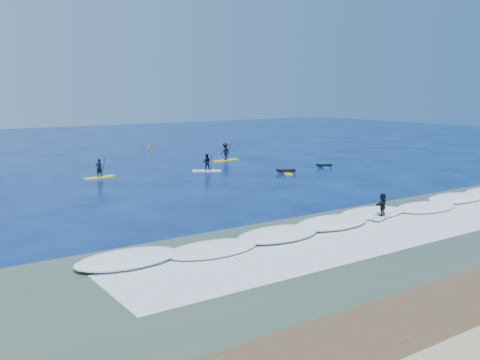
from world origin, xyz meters
TOP-DOWN VIEW (x-y plane):
  - ground at (0.00, 0.00)m, footprint 160.00×160.00m
  - shallow_water at (0.00, -14.00)m, footprint 90.00×13.00m
  - breaking_wave at (0.00, -10.00)m, footprint 40.00×6.00m
  - whitewater at (0.00, -13.00)m, footprint 34.00×5.00m
  - sup_paddler_left at (-7.90, 13.14)m, footprint 2.83×1.09m
  - sup_paddler_center at (1.80, 11.30)m, footprint 2.62×1.98m
  - sup_paddler_right at (7.27, 16.51)m, footprint 3.27×1.29m
  - prone_paddler_near at (7.05, 6.02)m, footprint 1.78×2.35m
  - prone_paddler_far at (12.49, 6.76)m, footprint 1.55×2.07m
  - wave_surfer at (0.47, -10.88)m, footprint 2.06×1.15m
  - marker_buoy at (4.61, 30.15)m, footprint 0.31×0.31m

SIDE VIEW (x-z plane):
  - ground at x=0.00m, z-range 0.00..0.00m
  - breaking_wave at x=0.00m, z-range -0.15..0.15m
  - whitewater at x=0.00m, z-range -0.01..0.01m
  - shallow_water at x=0.00m, z-range 0.00..0.01m
  - prone_paddler_far at x=12.49m, z-range -0.07..0.36m
  - prone_paddler_near at x=7.05m, z-range -0.08..0.40m
  - marker_buoy at x=4.61m, z-range -0.05..0.69m
  - sup_paddler_left at x=-7.90m, z-range -0.36..1.57m
  - sup_paddler_center at x=1.80m, z-range -0.24..1.64m
  - wave_surfer at x=0.47m, z-range 0.10..1.54m
  - sup_paddler_right at x=7.27m, z-range -0.25..1.99m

